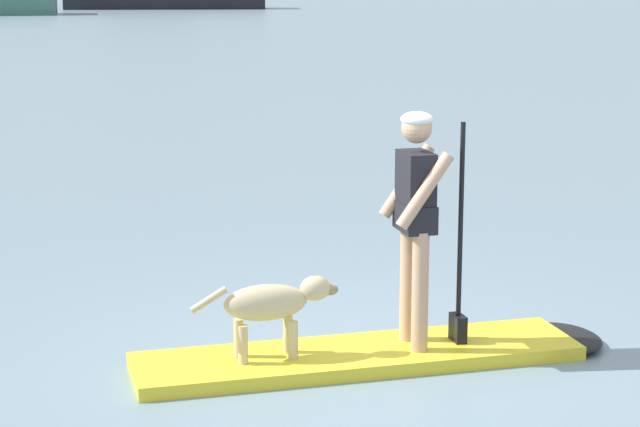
{
  "coord_description": "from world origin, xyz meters",
  "views": [
    {
      "loc": [
        -2.45,
        -7.61,
        2.83
      ],
      "look_at": [
        0.0,
        1.0,
        0.9
      ],
      "focal_mm": 65.24,
      "sensor_mm": 36.0,
      "label": 1
    }
  ],
  "objects": [
    {
      "name": "paddleboard",
      "position": [
        0.23,
        -0.0,
        0.05
      ],
      "size": [
        3.54,
        0.81,
        0.1
      ],
      "color": "yellow",
      "rests_on": "ground_plane"
    },
    {
      "name": "person_paddler",
      "position": [
        0.44,
        -0.01,
        1.1
      ],
      "size": [
        0.6,
        0.48,
        1.72
      ],
      "color": "tan",
      "rests_on": "paddleboard"
    },
    {
      "name": "ground_plane",
      "position": [
        0.0,
        0.0,
        0.0
      ],
      "size": [
        400.0,
        400.0,
        0.0
      ],
      "primitive_type": "plane",
      "color": "gray"
    },
    {
      "name": "dog",
      "position": [
        -0.63,
        0.01,
        0.49
      ],
      "size": [
        1.06,
        0.23,
        0.58
      ],
      "color": "#CCB78C",
      "rests_on": "paddleboard"
    }
  ]
}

